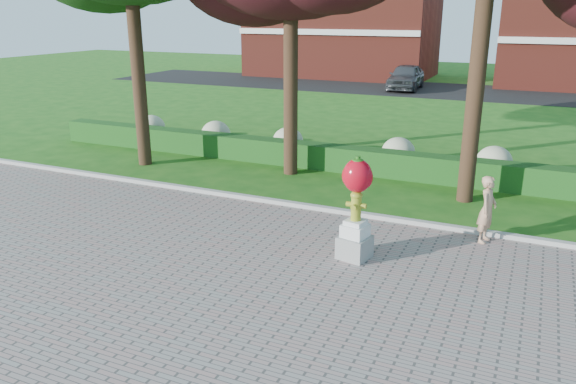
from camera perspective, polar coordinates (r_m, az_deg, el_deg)
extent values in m
plane|color=#1C5715|center=(12.22, -2.69, -6.26)|extent=(100.00, 100.00, 0.00)
cube|color=gray|center=(9.27, -14.38, -15.25)|extent=(40.00, 14.00, 0.04)
cube|color=#ADADA5|center=(14.73, 2.60, -1.62)|extent=(40.00, 0.18, 0.15)
cube|color=#144716|center=(18.25, 7.30, 3.19)|extent=(24.00, 0.70, 0.80)
ellipsoid|color=#B8BE91|center=(23.23, -13.71, 6.39)|extent=(1.10, 1.10, 0.99)
ellipsoid|color=#B8BE91|center=(21.54, -7.34, 5.88)|extent=(1.10, 1.10, 0.99)
ellipsoid|color=#B8BE91|center=(20.15, -0.01, 5.19)|extent=(1.10, 1.10, 0.99)
ellipsoid|color=#B8BE91|center=(18.90, 11.13, 3.99)|extent=(1.10, 1.10, 0.99)
ellipsoid|color=#B8BE91|center=(18.48, 20.19, 2.89)|extent=(1.10, 1.10, 0.99)
cube|color=black|center=(38.57, 16.78, 9.78)|extent=(50.00, 8.00, 0.02)
cube|color=maroon|center=(46.46, 5.58, 16.03)|extent=(14.00, 8.00, 7.00)
cylinder|color=black|center=(19.27, -15.05, 12.47)|extent=(0.44, 0.44, 6.72)
cylinder|color=black|center=(17.53, 0.27, 11.65)|extent=(0.44, 0.44, 6.16)
cylinder|color=black|center=(15.55, 18.74, 12.00)|extent=(0.44, 0.44, 7.28)
cube|color=gray|center=(11.90, 6.77, -5.57)|extent=(0.71, 0.71, 0.48)
cube|color=silver|center=(11.76, 6.84, -3.89)|extent=(0.57, 0.57, 0.27)
cube|color=silver|center=(11.69, 6.87, -3.06)|extent=(0.46, 0.46, 0.10)
cylinder|color=olive|center=(11.58, 6.93, -1.59)|extent=(0.21, 0.21, 0.54)
ellipsoid|color=olive|center=(11.49, 6.98, -0.33)|extent=(0.25, 0.25, 0.18)
cylinder|color=olive|center=(11.61, 6.22, -1.22)|extent=(0.12, 0.11, 0.11)
cylinder|color=olive|center=(11.52, 7.67, -1.43)|extent=(0.12, 0.11, 0.11)
cylinder|color=olive|center=(11.43, 6.72, -1.54)|extent=(0.12, 0.12, 0.12)
cylinder|color=olive|center=(11.47, 7.00, 0.04)|extent=(0.08, 0.08, 0.05)
ellipsoid|color=#B40918|center=(11.37, 7.06, 1.66)|extent=(0.60, 0.54, 0.70)
ellipsoid|color=#B40918|center=(11.43, 6.23, 1.67)|extent=(0.30, 0.30, 0.45)
ellipsoid|color=#B40918|center=(11.33, 7.89, 1.46)|extent=(0.30, 0.30, 0.45)
cylinder|color=#235E15|center=(11.28, 7.13, 3.35)|extent=(0.10, 0.10, 0.12)
ellipsoid|color=#235E15|center=(11.29, 7.12, 3.20)|extent=(0.23, 0.23, 0.08)
imported|color=tan|center=(13.22, 19.59, -1.67)|extent=(0.46, 0.62, 1.53)
imported|color=#3D4044|center=(38.50, 11.88, 11.39)|extent=(2.19, 4.94, 1.65)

